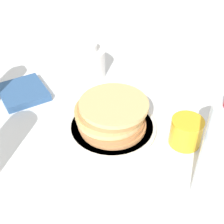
% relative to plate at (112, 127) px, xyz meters
% --- Properties ---
extents(ground_plane, '(4.00, 4.00, 0.00)m').
position_rel_plate_xyz_m(ground_plane, '(-0.02, -0.02, -0.01)').
color(ground_plane, white).
extents(plate, '(0.22, 0.22, 0.01)m').
position_rel_plate_xyz_m(plate, '(0.00, 0.00, 0.00)').
color(plate, silver).
rests_on(plate, ground_plane).
extents(pancake_stack, '(0.18, 0.17, 0.07)m').
position_rel_plate_xyz_m(pancake_stack, '(-0.00, 0.00, 0.04)').
color(pancake_stack, tan).
rests_on(pancake_stack, plate).
extents(juice_glass, '(0.07, 0.07, 0.07)m').
position_rel_plate_xyz_m(juice_glass, '(-0.15, -0.10, 0.03)').
color(juice_glass, yellow).
rests_on(juice_glass, ground_plane).
extents(cream_jug, '(0.10, 0.10, 0.11)m').
position_rel_plate_xyz_m(cream_jug, '(0.24, -0.11, 0.04)').
color(cream_jug, white).
rests_on(cream_jug, ground_plane).
extents(water_bottle_far, '(0.06, 0.06, 0.24)m').
position_rel_plate_xyz_m(water_bottle_far, '(-0.27, -0.02, 0.11)').
color(water_bottle_far, silver).
rests_on(water_bottle_far, ground_plane).
extents(napkin, '(0.15, 0.14, 0.02)m').
position_rel_plate_xyz_m(napkin, '(0.27, 0.10, 0.00)').
color(napkin, '#33598C').
rests_on(napkin, ground_plane).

